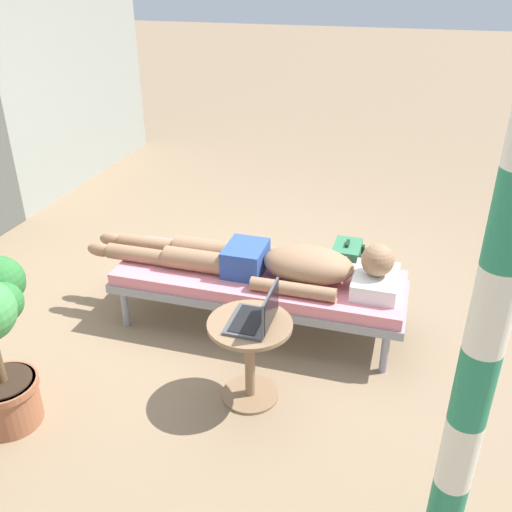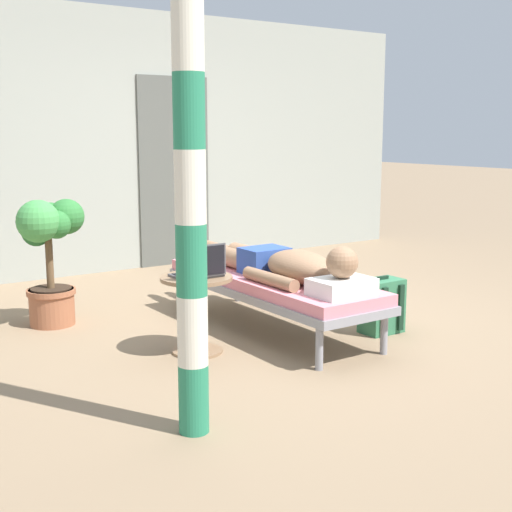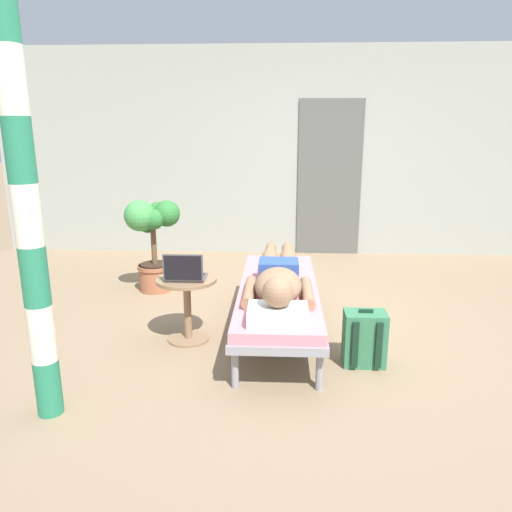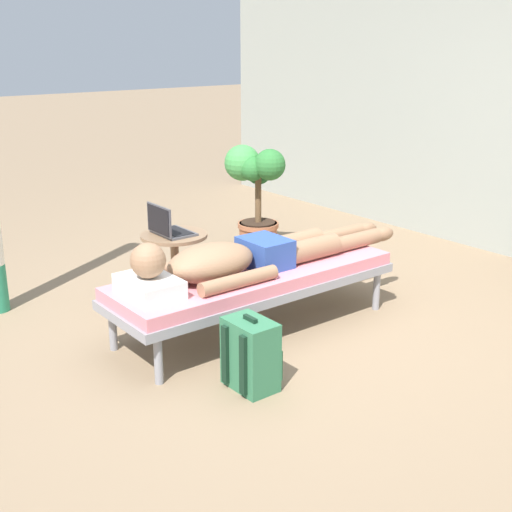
# 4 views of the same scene
# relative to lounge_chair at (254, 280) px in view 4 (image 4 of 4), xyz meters

# --- Properties ---
(ground_plane) EXTENTS (40.00, 40.00, 0.00)m
(ground_plane) POSITION_rel_lounge_chair_xyz_m (0.20, 0.05, -0.35)
(ground_plane) COLOR #8C7256
(lounge_chair) EXTENTS (0.66, 1.99, 0.42)m
(lounge_chair) POSITION_rel_lounge_chair_xyz_m (0.00, 0.00, 0.00)
(lounge_chair) COLOR gray
(lounge_chair) RESTS_ON ground
(person_reclining) EXTENTS (0.53, 2.17, 0.32)m
(person_reclining) POSITION_rel_lounge_chair_xyz_m (-0.00, -0.10, 0.17)
(person_reclining) COLOR white
(person_reclining) RESTS_ON lounge_chair
(side_table) EXTENTS (0.48, 0.48, 0.52)m
(side_table) POSITION_rel_lounge_chair_xyz_m (-0.73, -0.16, 0.01)
(side_table) COLOR #8C6B4C
(side_table) RESTS_ON ground
(laptop) EXTENTS (0.31, 0.24, 0.23)m
(laptop) POSITION_rel_lounge_chair_xyz_m (-0.73, -0.21, 0.24)
(laptop) COLOR #4C4C51
(laptop) RESTS_ON side_table
(backpack) EXTENTS (0.30, 0.26, 0.42)m
(backpack) POSITION_rel_lounge_chair_xyz_m (0.63, -0.51, -0.15)
(backpack) COLOR #33724C
(backpack) RESTS_ON ground
(potted_plant) EXTENTS (0.54, 0.45, 0.98)m
(potted_plant) POSITION_rel_lounge_chair_xyz_m (-1.31, 1.05, 0.25)
(potted_plant) COLOR #9E5B3D
(potted_plant) RESTS_ON ground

